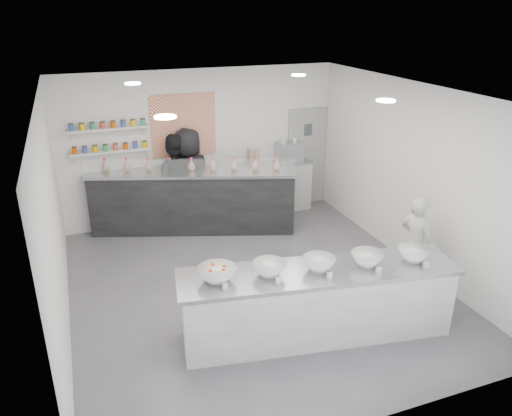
{
  "coord_description": "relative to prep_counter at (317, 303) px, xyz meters",
  "views": [
    {
      "loc": [
        -2.36,
        -6.36,
        4.11
      ],
      "look_at": [
        0.17,
        0.4,
        1.15
      ],
      "focal_mm": 35.0,
      "sensor_mm": 36.0,
      "label": 1
    }
  ],
  "objects": [
    {
      "name": "jar_shelf_lower",
      "position": [
        -2.09,
        4.34,
        1.11
      ],
      "size": [
        1.45,
        0.22,
        0.04
      ],
      "primitive_type": "cube",
      "color": "silver",
      "rests_on": "back_wall"
    },
    {
      "name": "back_wall",
      "position": [
        -0.34,
        4.44,
        1.01
      ],
      "size": [
        5.5,
        0.0,
        5.5
      ],
      "primitive_type": "plane",
      "rotation": [
        1.57,
        0.0,
        0.0
      ],
      "color": "white",
      "rests_on": "floor"
    },
    {
      "name": "back_door",
      "position": [
        1.96,
        4.41,
        0.56
      ],
      "size": [
        0.88,
        0.04,
        2.1
      ],
      "primitive_type": "cube",
      "color": "#979794",
      "rests_on": "floor"
    },
    {
      "name": "staff_left",
      "position": [
        -0.98,
        4.11,
        0.45
      ],
      "size": [
        1.12,
        1.01,
        1.88
      ],
      "primitive_type": "imported",
      "rotation": [
        0.0,
        0.0,
        2.74
      ],
      "color": "black",
      "rests_on": "floor"
    },
    {
      "name": "pattern_panel",
      "position": [
        -0.69,
        4.41,
        1.46
      ],
      "size": [
        1.25,
        0.03,
        1.2
      ],
      "primitive_type": "cube",
      "color": "#D93F04",
      "rests_on": "back_wall"
    },
    {
      "name": "downlight_2",
      "position": [
        -1.74,
        3.04,
        2.49
      ],
      "size": [
        0.24,
        0.24,
        0.02
      ],
      "primitive_type": "cylinder",
      "color": "white",
      "rests_on": "ceiling"
    },
    {
      "name": "jar_shelf_upper",
      "position": [
        -2.09,
        4.34,
        1.53
      ],
      "size": [
        1.45,
        0.22,
        0.04
      ],
      "primitive_type": "cube",
      "color": "silver",
      "rests_on": "back_wall"
    },
    {
      "name": "left_wall",
      "position": [
        -3.09,
        1.44,
        1.01
      ],
      "size": [
        0.0,
        6.0,
        6.0
      ],
      "primitive_type": "plane",
      "rotation": [
        1.57,
        0.0,
        1.57
      ],
      "color": "white",
      "rests_on": "floor"
    },
    {
      "name": "downlight_3",
      "position": [
        1.06,
        3.04,
        2.49
      ],
      "size": [
        0.24,
        0.24,
        0.02
      ],
      "primitive_type": "cylinder",
      "color": "white",
      "rests_on": "ceiling"
    },
    {
      "name": "label_cards",
      "position": [
        0.08,
        -0.53,
        0.53
      ],
      "size": [
        2.66,
        0.04,
        0.07
      ],
      "primitive_type": null,
      "color": "white",
      "rests_on": "prep_counter"
    },
    {
      "name": "espresso_machine",
      "position": [
        1.46,
        4.22,
        0.76
      ],
      "size": [
        0.52,
        0.36,
        0.4
      ],
      "primitive_type": "cube",
      "color": "#93969E",
      "rests_on": "espresso_ledge"
    },
    {
      "name": "prep_bowls",
      "position": [
        0.0,
        0.0,
        0.58
      ],
      "size": [
        3.07,
        0.99,
        0.17
      ],
      "primitive_type": null,
      "rotation": [
        0.0,
        0.0,
        -0.16
      ],
      "color": "white",
      "rests_on": "prep_counter"
    },
    {
      "name": "right_wall",
      "position": [
        2.41,
        1.44,
        1.01
      ],
      "size": [
        0.0,
        6.0,
        6.0
      ],
      "primitive_type": "plane",
      "rotation": [
        1.57,
        0.0,
        -1.57
      ],
      "color": "white",
      "rests_on": "floor"
    },
    {
      "name": "back_bar",
      "position": [
        -0.7,
        3.86,
        0.11
      ],
      "size": [
        3.91,
        1.94,
        1.21
      ],
      "primitive_type": "cube",
      "rotation": [
        0.0,
        0.0,
        -0.33
      ],
      "color": "black",
      "rests_on": "floor"
    },
    {
      "name": "espresso_ledge",
      "position": [
        1.21,
        4.22,
        0.03
      ],
      "size": [
        1.41,
        0.45,
        1.05
      ],
      "primitive_type": "cube",
      "color": "#A4A4A0",
      "rests_on": "floor"
    },
    {
      "name": "floor",
      "position": [
        -0.34,
        1.44,
        -0.49
      ],
      "size": [
        6.0,
        6.0,
        0.0
      ],
      "primitive_type": "plane",
      "color": "#515156",
      "rests_on": "ground"
    },
    {
      "name": "woman_prep",
      "position": [
        1.96,
        0.6,
        0.26
      ],
      "size": [
        0.52,
        0.63,
        1.5
      ],
      "primitive_type": "imported",
      "rotation": [
        0.0,
        0.0,
        1.9
      ],
      "color": "beige",
      "rests_on": "floor"
    },
    {
      "name": "cup_stacks",
      "position": [
        0.66,
        4.22,
        0.74
      ],
      "size": [
        0.24,
        0.24,
        0.36
      ],
      "primitive_type": null,
      "color": "tan",
      "rests_on": "espresso_ledge"
    },
    {
      "name": "downlight_1",
      "position": [
        1.06,
        0.44,
        2.49
      ],
      "size": [
        0.24,
        0.24,
        0.02
      ],
      "primitive_type": "cylinder",
      "color": "white",
      "rests_on": "ceiling"
    },
    {
      "name": "sneeze_guard",
      "position": [
        -0.81,
        3.54,
        0.88
      ],
      "size": [
        3.63,
        1.27,
        0.33
      ],
      "primitive_type": "cube",
      "rotation": [
        0.0,
        0.0,
        -0.33
      ],
      "color": "white",
      "rests_on": "back_bar"
    },
    {
      "name": "downlight_0",
      "position": [
        -1.74,
        0.44,
        2.49
      ],
      "size": [
        0.24,
        0.24,
        0.02
      ],
      "primitive_type": "cylinder",
      "color": "white",
      "rests_on": "ceiling"
    },
    {
      "name": "ceiling",
      "position": [
        -0.34,
        1.44,
        2.51
      ],
      "size": [
        6.0,
        6.0,
        0.0
      ],
      "primitive_type": "plane",
      "rotation": [
        3.14,
        0.0,
        0.0
      ],
      "color": "white",
      "rests_on": "floor"
    },
    {
      "name": "preserve_jars",
      "position": [
        -2.09,
        4.32,
        1.39
      ],
      "size": [
        1.45,
        0.1,
        0.56
      ],
      "primitive_type": null,
      "color": "#E24E00",
      "rests_on": "jar_shelf_lower"
    },
    {
      "name": "cookie_bags",
      "position": [
        -0.7,
        3.86,
        0.84
      ],
      "size": [
        3.2,
        1.22,
        0.26
      ],
      "primitive_type": null,
      "rotation": [
        0.0,
        0.0,
        -0.33
      ],
      "color": "pink",
      "rests_on": "back_bar"
    },
    {
      "name": "prep_counter",
      "position": [
        0.0,
        0.0,
        0.0
      ],
      "size": [
        3.69,
        1.38,
        0.98
      ],
      "primitive_type": "cube",
      "rotation": [
        0.0,
        0.0,
        -0.16
      ],
      "color": "#A4A4A0",
      "rests_on": "floor"
    },
    {
      "name": "staff_right",
      "position": [
        -0.7,
        4.11,
        0.49
      ],
      "size": [
        1.06,
        0.8,
        1.96
      ],
      "primitive_type": "imported",
      "rotation": [
        0.0,
        0.0,
        3.34
      ],
      "color": "black",
      "rests_on": "floor"
    }
  ]
}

